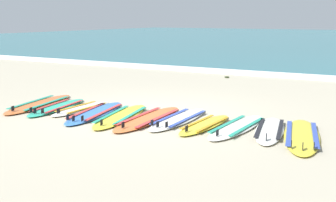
{
  "coord_description": "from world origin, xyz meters",
  "views": [
    {
      "loc": [
        4.92,
        -7.79,
        2.12
      ],
      "look_at": [
        0.3,
        0.5,
        0.25
      ],
      "focal_mm": 45.64,
      "sensor_mm": 36.0,
      "label": 1
    }
  ],
  "objects_px": {
    "surfboard_3": "(95,113)",
    "surfboard_5": "(149,118)",
    "surfboard_1": "(57,107)",
    "surfboard_2": "(82,109)",
    "surfboard_6": "(179,119)",
    "surfboard_4": "(121,116)",
    "surfboard_8": "(237,127)",
    "surfboard_9": "(270,130)",
    "surfboard_0": "(40,104)",
    "surfboard_7": "(205,125)",
    "surfboard_10": "(302,136)"
  },
  "relations": [
    {
      "from": "surfboard_6",
      "to": "surfboard_8",
      "type": "relative_size",
      "value": 1.01
    },
    {
      "from": "surfboard_5",
      "to": "surfboard_8",
      "type": "relative_size",
      "value": 1.12
    },
    {
      "from": "surfboard_0",
      "to": "surfboard_6",
      "type": "distance_m",
      "value": 3.72
    },
    {
      "from": "surfboard_1",
      "to": "surfboard_8",
      "type": "distance_m",
      "value": 4.35
    },
    {
      "from": "surfboard_8",
      "to": "surfboard_9",
      "type": "distance_m",
      "value": 0.62
    },
    {
      "from": "surfboard_3",
      "to": "surfboard_6",
      "type": "distance_m",
      "value": 1.94
    },
    {
      "from": "surfboard_2",
      "to": "surfboard_9",
      "type": "xyz_separation_m",
      "value": [
        4.35,
        0.23,
        -0.0
      ]
    },
    {
      "from": "surfboard_5",
      "to": "surfboard_9",
      "type": "height_order",
      "value": "same"
    },
    {
      "from": "surfboard_1",
      "to": "surfboard_2",
      "type": "xyz_separation_m",
      "value": [
        0.6,
        0.17,
        -0.0
      ]
    },
    {
      "from": "surfboard_9",
      "to": "surfboard_7",
      "type": "bearing_deg",
      "value": -169.87
    },
    {
      "from": "surfboard_4",
      "to": "surfboard_6",
      "type": "distance_m",
      "value": 1.26
    },
    {
      "from": "surfboard_2",
      "to": "surfboard_9",
      "type": "bearing_deg",
      "value": 3.06
    },
    {
      "from": "surfboard_4",
      "to": "surfboard_5",
      "type": "xyz_separation_m",
      "value": [
        0.63,
        0.1,
        -0.0
      ]
    },
    {
      "from": "surfboard_0",
      "to": "surfboard_7",
      "type": "distance_m",
      "value": 4.38
    },
    {
      "from": "surfboard_1",
      "to": "surfboard_10",
      "type": "bearing_deg",
      "value": 3.08
    },
    {
      "from": "surfboard_4",
      "to": "surfboard_9",
      "type": "height_order",
      "value": "same"
    },
    {
      "from": "surfboard_3",
      "to": "surfboard_10",
      "type": "relative_size",
      "value": 0.99
    },
    {
      "from": "surfboard_7",
      "to": "surfboard_9",
      "type": "xyz_separation_m",
      "value": [
        1.23,
        0.22,
        -0.0
      ]
    },
    {
      "from": "surfboard_2",
      "to": "surfboard_6",
      "type": "relative_size",
      "value": 0.83
    },
    {
      "from": "surfboard_4",
      "to": "surfboard_7",
      "type": "bearing_deg",
      "value": 5.79
    },
    {
      "from": "surfboard_4",
      "to": "surfboard_8",
      "type": "distance_m",
      "value": 2.52
    },
    {
      "from": "surfboard_1",
      "to": "surfboard_7",
      "type": "relative_size",
      "value": 1.15
    },
    {
      "from": "surfboard_0",
      "to": "surfboard_5",
      "type": "height_order",
      "value": "same"
    },
    {
      "from": "surfboard_4",
      "to": "surfboard_8",
      "type": "height_order",
      "value": "same"
    },
    {
      "from": "surfboard_3",
      "to": "surfboard_1",
      "type": "bearing_deg",
      "value": 178.93
    },
    {
      "from": "surfboard_2",
      "to": "surfboard_3",
      "type": "height_order",
      "value": "same"
    },
    {
      "from": "surfboard_5",
      "to": "surfboard_6",
      "type": "height_order",
      "value": "same"
    },
    {
      "from": "surfboard_1",
      "to": "surfboard_3",
      "type": "relative_size",
      "value": 0.88
    },
    {
      "from": "surfboard_0",
      "to": "surfboard_2",
      "type": "relative_size",
      "value": 1.37
    },
    {
      "from": "surfboard_6",
      "to": "surfboard_5",
      "type": "bearing_deg",
      "value": -154.94
    },
    {
      "from": "surfboard_3",
      "to": "surfboard_5",
      "type": "distance_m",
      "value": 1.33
    },
    {
      "from": "surfboard_0",
      "to": "surfboard_5",
      "type": "xyz_separation_m",
      "value": [
        3.13,
        -0.0,
        0.0
      ]
    },
    {
      "from": "surfboard_1",
      "to": "surfboard_3",
      "type": "height_order",
      "value": "same"
    },
    {
      "from": "surfboard_3",
      "to": "surfboard_7",
      "type": "xyz_separation_m",
      "value": [
        2.57,
        0.2,
        -0.0
      ]
    },
    {
      "from": "surfboard_1",
      "to": "surfboard_8",
      "type": "xyz_separation_m",
      "value": [
        4.33,
        0.33,
        -0.0
      ]
    },
    {
      "from": "surfboard_1",
      "to": "surfboard_9",
      "type": "xyz_separation_m",
      "value": [
        4.95,
        0.4,
        -0.0
      ]
    },
    {
      "from": "surfboard_6",
      "to": "surfboard_7",
      "type": "distance_m",
      "value": 0.69
    },
    {
      "from": "surfboard_0",
      "to": "surfboard_4",
      "type": "height_order",
      "value": "same"
    },
    {
      "from": "surfboard_0",
      "to": "surfboard_9",
      "type": "distance_m",
      "value": 5.62
    },
    {
      "from": "surfboard_6",
      "to": "surfboard_7",
      "type": "xyz_separation_m",
      "value": [
        0.67,
        -0.18,
        -0.0
      ]
    },
    {
      "from": "surfboard_0",
      "to": "surfboard_3",
      "type": "bearing_deg",
      "value": -3.52
    },
    {
      "from": "surfboard_1",
      "to": "surfboard_5",
      "type": "bearing_deg",
      "value": 2.0
    },
    {
      "from": "surfboard_3",
      "to": "surfboard_8",
      "type": "height_order",
      "value": "same"
    },
    {
      "from": "surfboard_0",
      "to": "surfboard_5",
      "type": "relative_size",
      "value": 1.02
    },
    {
      "from": "surfboard_6",
      "to": "surfboard_1",
      "type": "bearing_deg",
      "value": -173.32
    },
    {
      "from": "surfboard_3",
      "to": "surfboard_10",
      "type": "bearing_deg",
      "value": 4.15
    },
    {
      "from": "surfboard_9",
      "to": "surfboard_1",
      "type": "bearing_deg",
      "value": -175.39
    },
    {
      "from": "surfboard_1",
      "to": "surfboard_8",
      "type": "bearing_deg",
      "value": 4.34
    },
    {
      "from": "surfboard_4",
      "to": "surfboard_6",
      "type": "height_order",
      "value": "same"
    },
    {
      "from": "surfboard_0",
      "to": "surfboard_1",
      "type": "distance_m",
      "value": 0.67
    }
  ]
}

